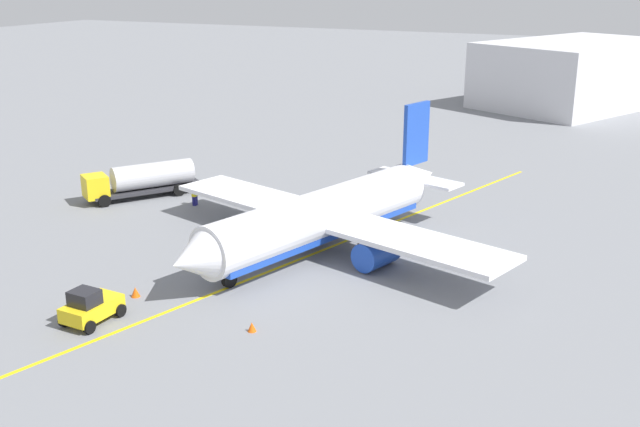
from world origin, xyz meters
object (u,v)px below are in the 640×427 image
at_px(pushback_tug, 91,307).
at_px(refueling_worker, 195,196).
at_px(fuel_tanker, 142,179).
at_px(airplane, 324,216).
at_px(safety_cone_nose, 252,327).
at_px(safety_cone_wingtip, 135,292).

bearing_deg(pushback_tug, refueling_worker, -161.01).
distance_m(fuel_tanker, pushback_tug, 26.35).
bearing_deg(airplane, refueling_worker, -109.29).
relative_size(fuel_tanker, safety_cone_nose, 17.76).
height_order(airplane, pushback_tug, airplane).
bearing_deg(pushback_tug, airplane, 156.31).
bearing_deg(fuel_tanker, refueling_worker, 89.17).
relative_size(airplane, fuel_tanker, 2.93).
height_order(fuel_tanker, pushback_tug, fuel_tanker).
bearing_deg(fuel_tanker, safety_cone_nose, 49.51).
bearing_deg(pushback_tug, fuel_tanker, -149.06).
relative_size(airplane, refueling_worker, 17.66).
relative_size(airplane, safety_cone_nose, 52.08).
distance_m(safety_cone_nose, safety_cone_wingtip, 9.40).
height_order(airplane, safety_cone_wingtip, airplane).
height_order(pushback_tug, safety_cone_wingtip, pushback_tug).
height_order(fuel_tanker, safety_cone_nose, fuel_tanker).
bearing_deg(safety_cone_wingtip, safety_cone_nose, 83.32).
bearing_deg(fuel_tanker, airplane, 75.55).
bearing_deg(pushback_tug, safety_cone_wingtip, 179.34).
bearing_deg(safety_cone_nose, airplane, -172.53).
relative_size(pushback_tug, refueling_worker, 2.17).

